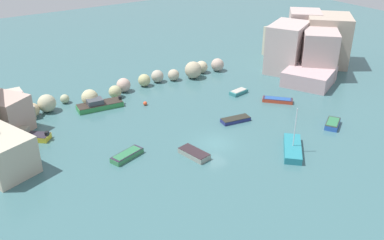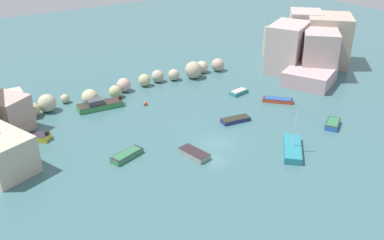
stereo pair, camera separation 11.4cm
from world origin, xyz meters
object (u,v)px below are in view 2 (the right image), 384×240
at_px(moored_boat_0, 194,154).
at_px(moored_boat_7, 27,135).
at_px(moored_boat_8, 99,105).
at_px(moored_boat_6, 333,124).
at_px(moored_boat_5, 236,120).
at_px(moored_boat_1, 127,155).
at_px(channel_buoy, 145,103).
at_px(moored_boat_3, 278,100).
at_px(moored_boat_4, 239,92).
at_px(moored_boat_2, 292,149).

relative_size(moored_boat_0, moored_boat_7, 0.77).
bearing_deg(moored_boat_8, moored_boat_6, 142.44).
distance_m(moored_boat_5, moored_boat_8, 18.86).
bearing_deg(moored_boat_1, channel_buoy, -144.45).
relative_size(moored_boat_3, moored_boat_4, 1.30).
xyz_separation_m(channel_buoy, moored_boat_2, (7.93, -20.44, 0.13)).
bearing_deg(moored_boat_4, moored_boat_3, 107.15).
bearing_deg(moored_boat_2, moored_boat_8, -105.56).
bearing_deg(moored_boat_6, moored_boat_7, -59.98).
xyz_separation_m(moored_boat_1, moored_boat_6, (24.92, -7.53, 0.03)).
bearing_deg(moored_boat_5, moored_boat_4, -122.86).
height_order(channel_buoy, moored_boat_4, moored_boat_4).
height_order(moored_boat_1, moored_boat_3, moored_boat_1).
bearing_deg(channel_buoy, moored_boat_2, -68.79).
distance_m(moored_boat_2, moored_boat_4, 17.29).
distance_m(moored_boat_3, moored_boat_6, 9.37).
bearing_deg(moored_boat_0, moored_boat_8, -178.98).
xyz_separation_m(moored_boat_0, moored_boat_5, (9.23, 4.13, -0.06)).
height_order(moored_boat_1, moored_boat_5, moored_boat_1).
height_order(channel_buoy, moored_boat_0, moored_boat_0).
distance_m(moored_boat_1, moored_boat_6, 26.03).
height_order(channel_buoy, moored_boat_1, moored_boat_1).
relative_size(channel_buoy, moored_boat_5, 0.14).
relative_size(moored_boat_2, moored_boat_5, 1.36).
height_order(channel_buoy, moored_boat_7, moored_boat_7).
relative_size(moored_boat_7, moored_boat_8, 0.79).
height_order(moored_boat_7, moored_boat_8, moored_boat_7).
xyz_separation_m(moored_boat_1, moored_boat_4, (21.71, 7.19, -0.04)).
xyz_separation_m(moored_boat_3, moored_boat_8, (-21.95, 12.06, 0.23)).
bearing_deg(moored_boat_8, moored_boat_4, 166.88).
relative_size(moored_boat_2, moored_boat_8, 0.85).
distance_m(channel_buoy, moored_boat_2, 21.92).
height_order(channel_buoy, moored_boat_6, moored_boat_6).
bearing_deg(moored_boat_4, moored_boat_7, -16.19).
distance_m(moored_boat_2, moored_boat_6, 8.92).
bearing_deg(moored_boat_5, moored_boat_7, -14.41).
relative_size(moored_boat_0, moored_boat_2, 0.71).
relative_size(moored_boat_1, moored_boat_4, 1.35).
bearing_deg(moored_boat_6, moored_boat_4, -109.01).
relative_size(channel_buoy, moored_boat_8, 0.09).
relative_size(moored_boat_4, moored_boat_5, 0.76).
xyz_separation_m(moored_boat_4, moored_boat_7, (-29.76, 3.30, 0.21)).
xyz_separation_m(moored_boat_2, moored_boat_8, (-13.66, 23.08, 0.11)).
bearing_deg(moored_boat_6, moored_boat_3, -118.39).
height_order(moored_boat_5, moored_boat_8, moored_boat_8).
bearing_deg(moored_boat_0, moored_boat_1, -132.25).
xyz_separation_m(moored_boat_4, moored_boat_6, (3.21, -14.72, 0.07)).
distance_m(moored_boat_2, moored_boat_3, 13.78).
relative_size(channel_buoy, moored_boat_2, 0.10).
xyz_separation_m(moored_boat_0, moored_boat_2, (9.81, -5.37, 0.09)).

